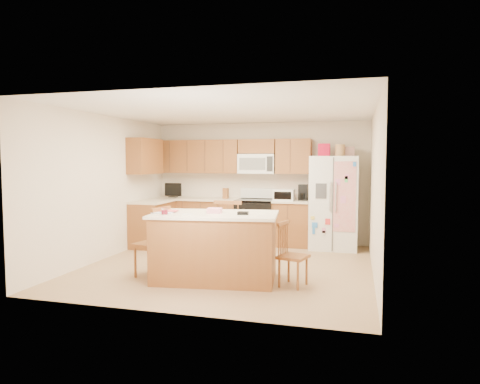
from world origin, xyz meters
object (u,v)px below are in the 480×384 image
(island, at_px, (215,246))
(windsor_chair_back, at_px, (230,235))
(windsor_chair_right, at_px, (292,256))
(refrigerator, at_px, (334,202))
(stove, at_px, (256,221))
(windsor_chair_left, at_px, (153,244))

(island, distance_m, windsor_chair_back, 0.79)
(island, xyz_separation_m, windsor_chair_right, (1.10, 0.00, -0.07))
(windsor_chair_back, xyz_separation_m, windsor_chair_right, (1.10, -0.79, -0.10))
(refrigerator, bearing_deg, windsor_chair_back, -128.54)
(stove, distance_m, windsor_chair_right, 3.00)
(windsor_chair_left, bearing_deg, windsor_chair_back, 41.67)
(windsor_chair_left, distance_m, windsor_chair_back, 1.27)
(windsor_chair_back, relative_size, windsor_chair_right, 1.24)
(stove, distance_m, windsor_chair_left, 2.96)
(stove, relative_size, windsor_chair_left, 1.09)
(stove, relative_size, windsor_chair_right, 1.29)
(island, relative_size, windsor_chair_right, 2.14)
(windsor_chair_back, bearing_deg, windsor_chair_left, -138.33)
(windsor_chair_left, bearing_deg, island, 3.28)
(island, bearing_deg, windsor_chair_left, -176.72)
(refrigerator, height_order, windsor_chair_back, refrigerator)
(windsor_chair_right, bearing_deg, windsor_chair_back, 144.55)
(stove, xyz_separation_m, island, (0.05, -2.77, 0.01))
(stove, xyz_separation_m, refrigerator, (1.57, -0.06, 0.45))
(island, bearing_deg, windsor_chair_right, 0.03)
(stove, height_order, refrigerator, refrigerator)
(refrigerator, bearing_deg, windsor_chair_right, -98.87)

